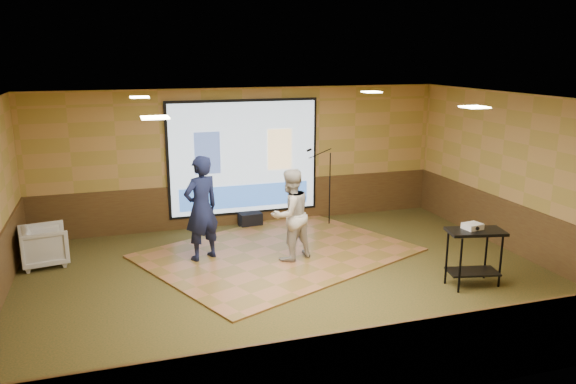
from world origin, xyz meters
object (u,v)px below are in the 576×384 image
object	(u,v)px
projector	(473,226)
duffel_bag	(250,219)
dance_floor	(278,253)
av_table	(475,247)
banquet_chair	(44,246)
mic_stand	(327,204)
player_left	(201,208)
player_right	(290,215)
projector_screen	(244,159)

from	to	relation	value
projector	duffel_bag	bearing A→B (deg)	113.99
dance_floor	duffel_bag	world-z (taller)	duffel_bag
projector	av_table	bearing A→B (deg)	-83.88
banquet_chair	duffel_bag	bearing A→B (deg)	-83.89
banquet_chair	mic_stand	bearing A→B (deg)	-92.61
player_left	mic_stand	size ratio (longest dim) A/B	1.10
player_left	projector	distance (m)	4.67
player_right	duffel_bag	world-z (taller)	player_right
player_left	player_right	size ratio (longest dim) A/B	1.14
av_table	dance_floor	bearing A→B (deg)	137.60
dance_floor	player_right	distance (m)	0.95
banquet_chair	duffel_bag	distance (m)	4.24
projector	mic_stand	bearing A→B (deg)	96.96
player_right	projector	distance (m)	3.13
dance_floor	player_left	world-z (taller)	player_left
player_left	projector	world-z (taller)	player_left
dance_floor	banquet_chair	xyz separation A→B (m)	(-4.15, 0.71, 0.34)
player_right	av_table	bearing A→B (deg)	120.12
dance_floor	mic_stand	xyz separation A→B (m)	(1.55, 1.43, 0.48)
banquet_chair	player_left	bearing A→B (deg)	-112.60
av_table	mic_stand	bearing A→B (deg)	105.53
projector_screen	mic_stand	size ratio (longest dim) A/B	1.90
duffel_bag	projector	bearing A→B (deg)	-57.42
projector	banquet_chair	distance (m)	7.42
projector_screen	duffel_bag	xyz separation A→B (m)	(0.07, -0.19, -1.33)
player_left	duffel_bag	bearing A→B (deg)	-151.96
projector_screen	banquet_chair	bearing A→B (deg)	-161.42
mic_stand	player_left	bearing A→B (deg)	-170.05
av_table	banquet_chair	world-z (taller)	av_table
player_left	banquet_chair	size ratio (longest dim) A/B	2.43
player_right	mic_stand	size ratio (longest dim) A/B	0.96
player_right	av_table	size ratio (longest dim) A/B	1.77
player_left	player_right	world-z (taller)	player_left
mic_stand	banquet_chair	world-z (taller)	mic_stand
dance_floor	banquet_chair	world-z (taller)	banquet_chair
dance_floor	player_right	size ratio (longest dim) A/B	2.75
player_left	player_right	bearing A→B (deg)	136.89
dance_floor	player_left	distance (m)	1.72
player_left	banquet_chair	distance (m)	2.88
player_right	duffel_bag	distance (m)	2.40
player_left	av_table	bearing A→B (deg)	123.19
player_right	projector	xyz separation A→B (m)	(2.48, -1.91, 0.12)
player_right	av_table	world-z (taller)	player_right
mic_stand	duffel_bag	size ratio (longest dim) A/B	3.65
duffel_bag	projector_screen	bearing A→B (deg)	111.03
player_right	projector	size ratio (longest dim) A/B	5.97
dance_floor	player_right	bearing A→B (deg)	-73.89
av_table	duffel_bag	bearing A→B (deg)	122.33
av_table	duffel_bag	distance (m)	5.06
banquet_chair	duffel_bag	world-z (taller)	banquet_chair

